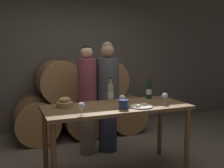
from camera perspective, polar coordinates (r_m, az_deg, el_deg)
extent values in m
cube|color=#60594F|center=(5.35, -8.65, 7.82)|extent=(10.00, 0.12, 3.20)
cylinder|color=#9E7042|center=(4.79, -16.26, -7.31)|extent=(0.73, 0.93, 0.73)
cylinder|color=#2D2D33|center=(4.51, -15.88, -8.26)|extent=(0.74, 0.02, 0.74)
cylinder|color=#2D2D33|center=(5.08, -16.61, -6.48)|extent=(0.74, 0.03, 0.74)
cylinder|color=#9E7042|center=(4.93, -6.78, -6.63)|extent=(0.73, 0.93, 0.73)
cylinder|color=#2D2D33|center=(4.65, -5.81, -7.49)|extent=(0.74, 0.02, 0.74)
cylinder|color=#2D2D33|center=(5.21, -7.64, -5.87)|extent=(0.74, 0.03, 0.74)
cylinder|color=#9E7042|center=(5.19, 1.94, -5.84)|extent=(0.73, 0.93, 0.73)
cylinder|color=#2D2D33|center=(4.93, 3.35, -6.59)|extent=(0.74, 0.02, 0.74)
cylinder|color=#2D2D33|center=(5.46, 0.67, -5.17)|extent=(0.74, 0.03, 0.74)
cylinder|color=#9E7042|center=(4.72, -11.66, 0.72)|extent=(0.73, 0.93, 0.73)
cylinder|color=#2D2D33|center=(4.43, -10.97, 0.29)|extent=(0.74, 0.02, 0.74)
cylinder|color=#2D2D33|center=(5.01, -12.28, 1.10)|extent=(0.74, 0.03, 0.74)
cylinder|color=#9E7042|center=(4.93, -2.34, 1.16)|extent=(0.73, 0.93, 0.73)
cylinder|color=#2D2D33|center=(4.65, -1.11, 0.77)|extent=(0.74, 0.02, 0.74)
cylinder|color=#2D2D33|center=(5.21, -3.44, 1.50)|extent=(0.74, 0.03, 0.74)
cylinder|color=brown|center=(2.87, -12.56, -16.27)|extent=(0.06, 0.06, 0.84)
cylinder|color=brown|center=(3.52, 16.02, -11.82)|extent=(0.06, 0.06, 0.84)
cylinder|color=brown|center=(3.46, -14.34, -12.11)|extent=(0.06, 0.06, 0.84)
cylinder|color=brown|center=(4.02, 10.36, -9.21)|extent=(0.06, 0.06, 0.84)
cube|color=brown|center=(3.25, 1.00, -5.05)|extent=(1.79, 0.76, 0.04)
cylinder|color=#756651|center=(4.01, -5.34, -9.43)|extent=(0.23, 0.23, 0.80)
cylinder|color=#8C3D47|center=(3.86, -5.47, 0.84)|extent=(0.28, 0.28, 0.64)
sphere|color=tan|center=(3.83, -5.55, 6.88)|extent=(0.18, 0.18, 0.18)
sphere|color=black|center=(3.84, -5.60, 7.60)|extent=(0.14, 0.14, 0.14)
cylinder|color=#2D334C|center=(4.11, -0.93, -8.96)|extent=(0.28, 0.28, 0.81)
cylinder|color=#4C4C51|center=(3.96, -0.95, 1.08)|extent=(0.34, 0.34, 0.64)
sphere|color=#997051|center=(3.94, -0.97, 7.18)|extent=(0.20, 0.20, 0.20)
sphere|color=#75604C|center=(3.95, -1.03, 8.00)|extent=(0.17, 0.17, 0.17)
cylinder|color=#193819|center=(3.71, 8.07, -1.37)|extent=(0.08, 0.08, 0.23)
cylinder|color=#193819|center=(3.69, 8.12, 1.00)|extent=(0.03, 0.03, 0.08)
cylinder|color=maroon|center=(3.69, 8.13, 1.76)|extent=(0.03, 0.03, 0.02)
cylinder|color=white|center=(3.72, 8.07, -1.66)|extent=(0.08, 0.08, 0.07)
cylinder|color=#ADBC7F|center=(3.44, -0.31, -2.06)|extent=(0.08, 0.08, 0.23)
cylinder|color=#ADBC7F|center=(3.42, -0.31, 0.46)|extent=(0.03, 0.03, 0.08)
cylinder|color=black|center=(3.41, -0.31, 1.28)|extent=(0.03, 0.03, 0.02)
cylinder|color=white|center=(3.44, -0.31, -2.36)|extent=(0.08, 0.08, 0.07)
cylinder|color=navy|center=(3.07, 2.55, -4.44)|extent=(0.11, 0.11, 0.11)
cylinder|color=navy|center=(3.06, 2.55, -3.58)|extent=(0.12, 0.12, 0.01)
cylinder|color=#A87F4C|center=(3.21, -10.26, -4.43)|extent=(0.20, 0.20, 0.06)
ellipsoid|color=tan|center=(3.20, -10.28, -3.41)|extent=(0.15, 0.09, 0.07)
cylinder|color=white|center=(3.18, 6.38, -4.90)|extent=(0.27, 0.27, 0.01)
cube|color=#E0CC7F|center=(3.22, 7.08, -4.41)|extent=(0.07, 0.06, 0.02)
cube|color=beige|center=(3.13, 5.67, -4.76)|extent=(0.07, 0.06, 0.02)
cylinder|color=white|center=(2.80, -6.65, -6.75)|extent=(0.06, 0.06, 0.00)
cylinder|color=white|center=(2.79, -6.66, -6.07)|extent=(0.01, 0.01, 0.07)
sphere|color=white|center=(2.77, -6.68, -4.74)|extent=(0.08, 0.08, 0.08)
cylinder|color=white|center=(3.21, 2.23, -4.81)|extent=(0.06, 0.06, 0.00)
cylinder|color=white|center=(3.20, 2.24, -4.21)|extent=(0.01, 0.01, 0.07)
sphere|color=white|center=(3.19, 2.24, -3.05)|extent=(0.08, 0.08, 0.08)
cylinder|color=white|center=(3.41, 11.37, -4.22)|extent=(0.06, 0.06, 0.00)
cylinder|color=white|center=(3.41, 11.39, -3.65)|extent=(0.01, 0.01, 0.07)
sphere|color=white|center=(3.39, 11.42, -2.55)|extent=(0.08, 0.08, 0.08)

